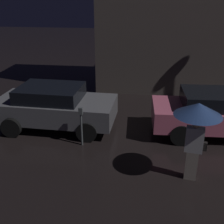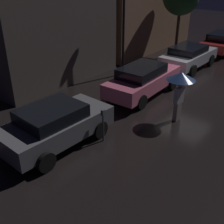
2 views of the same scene
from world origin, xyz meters
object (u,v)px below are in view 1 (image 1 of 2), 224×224
Objects in this scene: parked_car_grey at (55,106)px; parked_car_pink at (224,113)px; parking_meter at (81,122)px; pedestrian_with_umbrella at (197,119)px.

parked_car_pink is at bearing 3.09° from parked_car_grey.
parked_car_grey is at bearing 178.72° from parked_car_pink.
parked_car_grey reaches higher than parking_meter.
parking_meter is at bearing -166.45° from parked_car_pink.
parking_meter is (-4.43, -1.25, -0.01)m from parked_car_pink.
parked_car_grey is 5.61m from parked_car_pink.
parked_car_grey is 0.87× the size of parked_car_pink.
parked_car_pink is 3.01m from pedestrian_with_umbrella.
pedestrian_with_umbrella is 1.64× the size of parking_meter.
parked_car_pink is 2.27× the size of pedestrian_with_umbrella.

